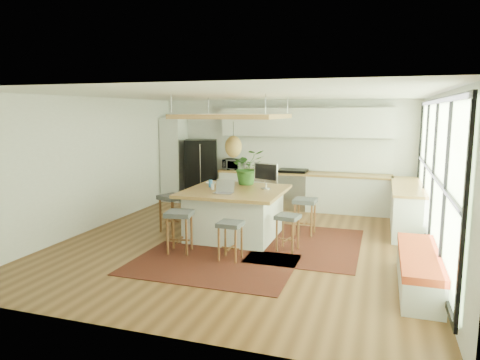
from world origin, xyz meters
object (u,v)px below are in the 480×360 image
(fridge, at_px, (201,168))
(island_plant, at_px, (247,171))
(stool_right_front, at_px, (288,231))
(stool_left_side, at_px, (173,214))
(monitor, at_px, (266,176))
(stool_near_right, at_px, (230,239))
(laptop, at_px, (223,187))
(microwave, at_px, (233,163))
(stool_near_left, at_px, (180,233))
(island, at_px, (235,213))
(stool_right_back, at_px, (305,217))

(fridge, distance_m, island_plant, 2.93)
(fridge, relative_size, stool_right_front, 2.61)
(stool_left_side, bearing_deg, monitor, 9.51)
(stool_near_right, height_order, stool_right_front, same)
(stool_left_side, relative_size, monitor, 1.37)
(laptop, relative_size, microwave, 0.75)
(stool_left_side, height_order, microwave, microwave)
(stool_near_left, relative_size, stool_left_side, 0.97)
(stool_near_right, relative_size, laptop, 1.74)
(stool_near_left, height_order, microwave, microwave)
(island, xyz_separation_m, microwave, (-0.99, 2.77, 0.63))
(island, xyz_separation_m, stool_right_front, (1.15, -0.55, -0.11))
(stool_near_left, distance_m, microwave, 4.09)
(stool_right_back, height_order, laptop, laptop)
(stool_near_right, distance_m, stool_right_front, 1.10)
(microwave, xyz_separation_m, island_plant, (1.03, -2.12, 0.12))
(stool_right_front, relative_size, stool_right_back, 0.89)
(stool_right_front, xyz_separation_m, microwave, (-2.14, 3.32, 0.74))
(stool_right_front, relative_size, stool_left_side, 0.85)
(stool_near_right, relative_size, stool_right_front, 1.00)
(stool_right_back, xyz_separation_m, microwave, (-2.25, 2.22, 0.74))
(stool_left_side, xyz_separation_m, island_plant, (1.36, 0.71, 0.85))
(stool_right_front, relative_size, island_plant, 0.90)
(fridge, height_order, monitor, fridge)
(stool_right_back, bearing_deg, stool_right_front, -95.79)
(fridge, distance_m, stool_near_left, 4.29)
(stool_right_back, height_order, island_plant, island_plant)
(stool_near_left, distance_m, monitor, 2.04)
(island_plant, bearing_deg, stool_near_left, -108.64)
(stool_near_left, relative_size, stool_right_back, 1.01)
(monitor, distance_m, microwave, 2.95)
(island, bearing_deg, stool_near_right, -74.49)
(stool_left_side, distance_m, monitor, 2.06)
(stool_right_front, xyz_separation_m, stool_right_back, (0.11, 1.10, 0.00))
(fridge, bearing_deg, stool_near_left, -91.55)
(stool_near_left, distance_m, stool_near_right, 0.96)
(island, xyz_separation_m, laptop, (-0.07, -0.45, 0.58))
(stool_near_left, bearing_deg, island_plant, 71.36)
(stool_left_side, bearing_deg, stool_near_right, -36.69)
(island, height_order, stool_near_left, island)
(island, distance_m, stool_left_side, 1.32)
(stool_near_right, xyz_separation_m, microwave, (-1.35, 4.08, 0.74))
(stool_near_right, xyz_separation_m, monitor, (0.18, 1.56, 0.83))
(stool_right_front, distance_m, island_plant, 1.84)
(stool_near_right, bearing_deg, microwave, 108.34)
(laptop, height_order, monitor, monitor)
(stool_right_back, bearing_deg, monitor, -157.48)
(stool_right_back, distance_m, stool_left_side, 2.65)
(stool_right_front, bearing_deg, laptop, 175.58)
(fridge, bearing_deg, island_plant, -67.62)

